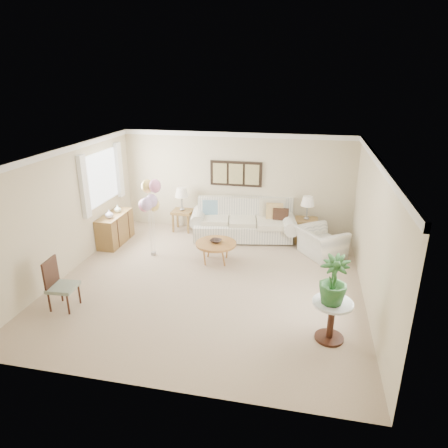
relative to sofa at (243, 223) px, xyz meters
name	(u,v)px	position (x,y,z in m)	size (l,w,h in m)	color
ground_plane	(209,282)	(-0.29, -2.49, -0.39)	(6.00, 6.00, 0.00)	tan
room_shell	(203,204)	(-0.40, -2.40, 1.24)	(6.04, 6.04, 2.60)	beige
wall_art_triptych	(236,174)	(-0.29, 0.47, 1.16)	(1.35, 0.06, 0.65)	black
sofa	(243,223)	(0.00, 0.00, 0.00)	(2.85, 1.42, 0.99)	silver
end_table_left	(182,214)	(-1.67, 0.16, 0.08)	(0.52, 0.47, 0.57)	olive
end_table_right	(306,223)	(1.56, 0.02, 0.12)	(0.55, 0.50, 0.60)	olive
lamp_left	(182,193)	(-1.67, 0.16, 0.65)	(0.35, 0.35, 0.62)	gray
lamp_right	(308,202)	(1.56, 0.02, 0.66)	(0.33, 0.33, 0.59)	gray
coffee_table	(216,244)	(-0.36, -1.53, 0.03)	(0.91, 0.91, 0.46)	#A67A3E
decor_bowl	(216,241)	(-0.37, -1.51, 0.10)	(0.25, 0.25, 0.06)	#2C201C
armchair	(321,242)	(1.92, -0.71, -0.07)	(1.00, 0.87, 0.65)	silver
side_table	(332,311)	(2.03, -3.90, 0.12)	(0.63, 0.63, 0.68)	silver
potted_plant	(333,280)	(2.00, -3.93, 0.67)	(0.43, 0.43, 0.77)	#1A5320
accent_chair	(59,283)	(-2.66, -3.94, 0.09)	(0.49, 0.49, 0.93)	gray
credenza	(115,229)	(-3.05, -0.99, -0.02)	(0.46, 1.20, 0.74)	olive
vase_white	(109,214)	(-3.03, -1.24, 0.45)	(0.19, 0.19, 0.20)	silver
vase_sage	(118,209)	(-3.03, -0.80, 0.44)	(0.17, 0.17, 0.18)	silver
balloon_cluster	(150,198)	(-1.86, -1.50, 0.99)	(0.50, 0.50, 1.81)	gray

